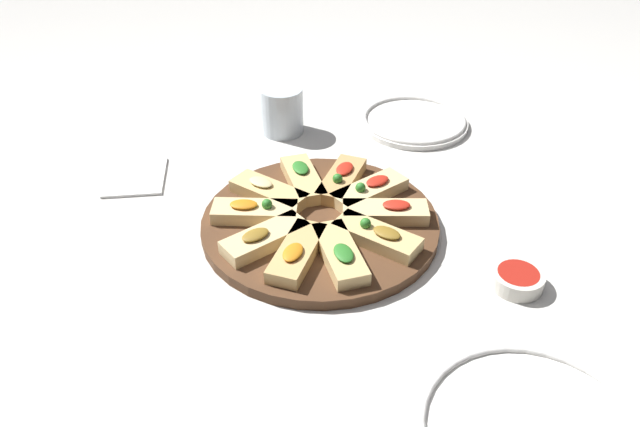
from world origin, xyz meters
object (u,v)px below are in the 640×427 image
Objects in this scene: serving_board at (320,224)px; water_glass at (282,110)px; plate_left at (414,121)px; napkin_stack at (135,176)px; dipping_bowl at (517,279)px.

water_glass reaches higher than serving_board.
plate_left reaches higher than napkin_stack.
serving_board is 5.02× the size of dipping_bowl.
water_glass is at bearing 123.02° from napkin_stack.
napkin_stack is at bearing -116.78° from dipping_bowl.
plate_left is at bearing 94.19° from water_glass.
water_glass is at bearing -85.81° from plate_left.
serving_board is 1.70× the size of plate_left.
dipping_bowl is (0.44, 0.32, -0.03)m from water_glass.
serving_board is at bearing 64.10° from napkin_stack.
serving_board is 0.34m from napkin_stack.
serving_board is at bearing -117.80° from dipping_bowl.
plate_left is at bearing 149.65° from serving_board.
napkin_stack is (0.16, -0.24, -0.04)m from water_glass.
water_glass reaches higher than plate_left.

